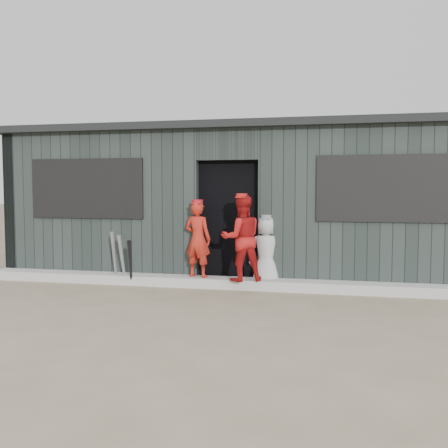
% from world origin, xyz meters
% --- Properties ---
extents(ground, '(80.00, 80.00, 0.00)m').
position_xyz_m(ground, '(0.00, 0.00, 0.00)').
color(ground, '#766751').
rests_on(ground, ground).
extents(curb, '(8.00, 0.36, 0.15)m').
position_xyz_m(curb, '(0.00, 1.82, 0.07)').
color(curb, '#A8A7A2').
rests_on(curb, ground).
extents(bat_left, '(0.07, 0.28, 0.82)m').
position_xyz_m(bat_left, '(-1.65, 1.69, 0.41)').
color(bat_left, '#9D9DA5').
rests_on(bat_left, ground).
extents(bat_mid, '(0.08, 0.21, 0.86)m').
position_xyz_m(bat_mid, '(-1.80, 1.73, 0.43)').
color(bat_mid, gray).
rests_on(bat_mid, ground).
extents(bat_right, '(0.15, 0.33, 0.75)m').
position_xyz_m(bat_right, '(-1.46, 1.56, 0.38)').
color(bat_right, black).
rests_on(bat_right, ground).
extents(player_red_left, '(0.49, 0.38, 1.20)m').
position_xyz_m(player_red_left, '(-0.43, 1.84, 0.75)').
color(player_red_left, '#AF2215').
rests_on(player_red_left, curb).
extents(player_red_right, '(0.78, 0.70, 1.30)m').
position_xyz_m(player_red_right, '(0.30, 1.65, 0.80)').
color(player_red_right, '#AA1514').
rests_on(player_red_right, curb).
extents(player_grey_back, '(0.58, 0.41, 1.11)m').
position_xyz_m(player_grey_back, '(0.63, 2.01, 0.56)').
color(player_grey_back, '#B3B3B3').
rests_on(player_grey_back, ground).
extents(dugout, '(8.30, 3.30, 2.62)m').
position_xyz_m(dugout, '(-0.00, 3.50, 1.29)').
color(dugout, black).
rests_on(dugout, ground).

